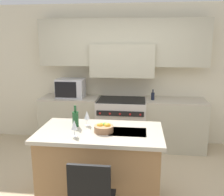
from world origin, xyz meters
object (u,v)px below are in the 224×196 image
at_px(range_stove, 121,123).
at_px(oil_bottle_on_counter, 153,96).
at_px(microwave, 71,88).
at_px(wine_bottle, 75,119).
at_px(wine_glass_near, 74,125).
at_px(fruit_bowl, 104,128).
at_px(wine_glass_far, 87,116).

relative_size(range_stove, oil_bottle_on_counter, 4.81).
xyz_separation_m(microwave, oil_bottle_on_counter, (1.56, -0.05, -0.11)).
bearing_deg(microwave, oil_bottle_on_counter, -1.75).
xyz_separation_m(range_stove, wine_bottle, (-0.47, -1.59, 0.57)).
distance_m(range_stove, wine_glass_near, 2.05).
relative_size(range_stove, fruit_bowl, 4.01).
height_order(fruit_bowl, oil_bottle_on_counter, oil_bottle_on_counter).
distance_m(range_stove, oil_bottle_on_counter, 0.80).
bearing_deg(fruit_bowl, wine_glass_far, 140.60).
xyz_separation_m(wine_glass_near, fruit_bowl, (0.31, 0.19, -0.09)).
bearing_deg(oil_bottle_on_counter, range_stove, 177.13).
bearing_deg(oil_bottle_on_counter, microwave, 178.25).
bearing_deg(oil_bottle_on_counter, wine_glass_near, -116.99).
bearing_deg(wine_bottle, microwave, 107.80).
relative_size(wine_bottle, fruit_bowl, 1.18).
xyz_separation_m(wine_glass_far, fruit_bowl, (0.25, -0.21, -0.09)).
relative_size(wine_bottle, wine_glass_near, 1.41).
xyz_separation_m(wine_glass_near, wine_glass_far, (0.06, 0.39, 0.00)).
bearing_deg(wine_glass_far, range_stove, 77.94).
height_order(microwave, wine_glass_near, microwave).
height_order(range_stove, wine_bottle, wine_bottle).
height_order(wine_glass_far, oil_bottle_on_counter, oil_bottle_on_counter).
relative_size(microwave, oil_bottle_on_counter, 2.68).
bearing_deg(range_stove, oil_bottle_on_counter, -2.87).
height_order(wine_glass_far, fruit_bowl, wine_glass_far).
distance_m(wine_glass_near, oil_bottle_on_counter, 2.13).
height_order(range_stove, wine_glass_far, wine_glass_far).
bearing_deg(wine_glass_far, wine_bottle, -158.72).
relative_size(wine_bottle, wine_glass_far, 1.41).
bearing_deg(wine_glass_near, fruit_bowl, 30.91).
bearing_deg(microwave, fruit_bowl, -62.78).
bearing_deg(microwave, wine_glass_near, -73.08).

